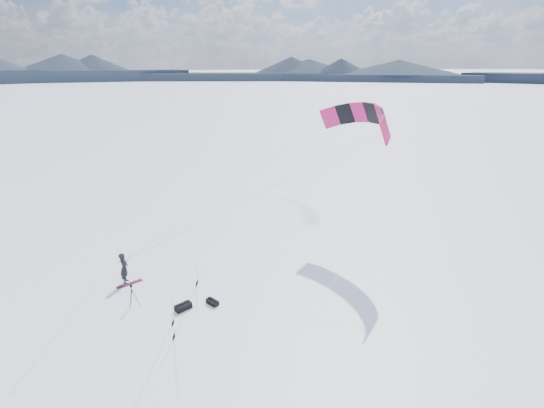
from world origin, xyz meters
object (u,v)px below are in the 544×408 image
object	(u,v)px
gear_bag_b	(212,302)
tripod	(132,293)
snowkiter	(126,282)
gear_bag_a	(183,307)
snowboard	(130,284)

from	to	relation	value
gear_bag_b	tripod	bearing A→B (deg)	-136.89
snowkiter	gear_bag_a	xyz separation A→B (m)	(3.13, -3.56, 0.17)
tripod	gear_bag_b	distance (m)	4.15
tripod	gear_bag_a	distance (m)	2.75
tripod	gear_bag_a	size ratio (longest dim) A/B	1.35
snowkiter	snowboard	distance (m)	0.35
tripod	gear_bag_b	size ratio (longest dim) A/B	1.65
snowkiter	gear_bag_b	size ratio (longest dim) A/B	2.42
snowboard	tripod	distance (m)	2.52
snowboard	gear_bag_a	bearing A→B (deg)	-73.99
snowboard	gear_bag_a	size ratio (longest dim) A/B	1.57
snowkiter	gear_bag_a	size ratio (longest dim) A/B	1.98
tripod	snowkiter	bearing A→B (deg)	105.27
tripod	gear_bag_a	bearing A→B (deg)	-18.10
gear_bag_a	snowboard	bearing A→B (deg)	103.01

